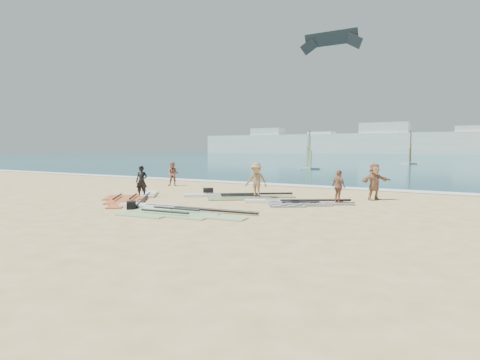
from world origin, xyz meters
The scene contains 18 objects.
ground centered at (0.00, 0.00, 0.00)m, with size 300.00×300.00×0.00m, color #D9C37F.
sea centered at (0.00, 132.00, 0.00)m, with size 300.00×240.00×0.06m, color #0D4C5E.
surf_line centered at (0.00, 12.30, 0.00)m, with size 300.00×1.20×0.04m, color white.
far_town centered at (-15.72, 150.00, 4.49)m, with size 160.00×8.00×12.00m.
rig_grey centered at (3.14, 4.47, 0.05)m, with size 4.78×3.41×0.19m.
rig_green centered at (-0.12, 0.00, 0.05)m, with size 6.25×2.62×0.20m.
rig_orange centered at (-0.39, 5.15, 0.05)m, with size 5.37×4.19×0.20m.
rig_red centered at (-4.12, 2.39, 0.05)m, with size 4.49×5.70×0.20m.
gear_bag_near centered at (-2.02, 5.57, 0.17)m, with size 0.54×0.39×0.34m, color black.
gear_bag_far centered at (-1.80, -0.23, 0.16)m, with size 0.52×0.36×0.31m, color black.
person_wetsuit centered at (-4.20, 2.86, 0.80)m, with size 0.58×0.38×1.60m, color black.
beachgoer_left centered at (-6.71, 8.32, 0.78)m, with size 0.76×0.59×1.56m, color #955C4D.
beachgoer_mid centered at (1.00, 5.37, 0.89)m, with size 1.15×0.66×1.78m, color #99724B.
beachgoer_back centered at (4.99, 5.81, 0.75)m, with size 0.88×0.37×1.50m, color #9A6146.
beachgoer_right centered at (6.15, 7.70, 0.88)m, with size 1.64×0.52×1.77m, color #A77357.
windsurfer_left centered at (-6.06, 31.46, 1.29)m, with size 2.42×2.53×4.43m.
windsurfer_centre centered at (1.97, 52.69, 1.40)m, with size 2.76×3.34×4.97m.
kitesurf_kite centered at (-6.61, 40.47, 16.57)m, with size 8.47×0.93×2.64m.
Camera 1 is at (10.22, -11.99, 2.50)m, focal length 30.00 mm.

